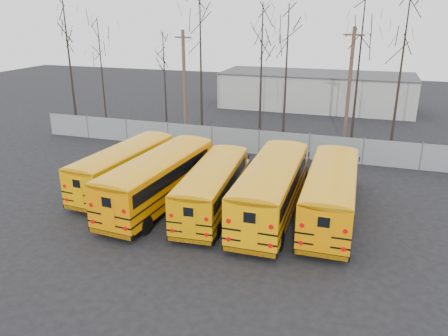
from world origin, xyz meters
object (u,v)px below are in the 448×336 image
(bus_c, at_px, (213,184))
(utility_pole_right, at_px, (349,86))
(bus_b, at_px, (160,175))
(bus_d, at_px, (272,184))
(bus_e, at_px, (331,189))
(utility_pole_left, at_px, (184,84))
(bus_a, at_px, (126,164))

(bus_c, xyz_separation_m, utility_pole_right, (6.27, 16.51, 3.35))
(bus_b, xyz_separation_m, bus_d, (6.52, 0.55, 0.03))
(bus_e, relative_size, utility_pole_left, 1.16)
(bus_c, distance_m, utility_pole_left, 16.21)
(bus_a, xyz_separation_m, bus_b, (3.22, -1.58, 0.17))
(bus_c, bearing_deg, bus_e, 4.12)
(utility_pole_right, bearing_deg, bus_b, -105.87)
(bus_e, xyz_separation_m, utility_pole_left, (-14.04, 13.02, 3.06))
(bus_c, bearing_deg, bus_a, 163.27)
(bus_a, bearing_deg, bus_d, -1.24)
(bus_a, height_order, utility_pole_right, utility_pole_right)
(bus_a, xyz_separation_m, utility_pole_left, (-1.15, 12.53, 3.17))
(bus_a, height_order, bus_b, bus_b)
(bus_c, relative_size, utility_pole_right, 1.05)
(bus_a, bearing_deg, utility_pole_right, 54.65)
(bus_c, bearing_deg, bus_d, 2.70)
(bus_b, xyz_separation_m, bus_e, (9.67, 1.09, -0.06))
(bus_c, height_order, utility_pole_left, utility_pole_left)
(bus_b, relative_size, bus_e, 1.04)
(utility_pole_left, bearing_deg, bus_a, -71.46)
(bus_c, height_order, utility_pole_right, utility_pole_right)
(bus_a, relative_size, bus_c, 1.01)
(bus_d, height_order, bus_e, bus_d)
(bus_d, bearing_deg, bus_c, -173.77)
(bus_b, xyz_separation_m, utility_pole_left, (-4.37, 14.11, 3.00))
(utility_pole_left, bearing_deg, bus_d, -37.92)
(bus_c, distance_m, bus_e, 6.51)
(utility_pole_left, bearing_deg, utility_pole_right, 23.72)
(bus_a, distance_m, bus_b, 3.59)
(bus_a, distance_m, bus_e, 12.90)
(bus_d, xyz_separation_m, utility_pole_right, (2.98, 16.12, 3.14))
(bus_d, bearing_deg, utility_pole_left, 128.10)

